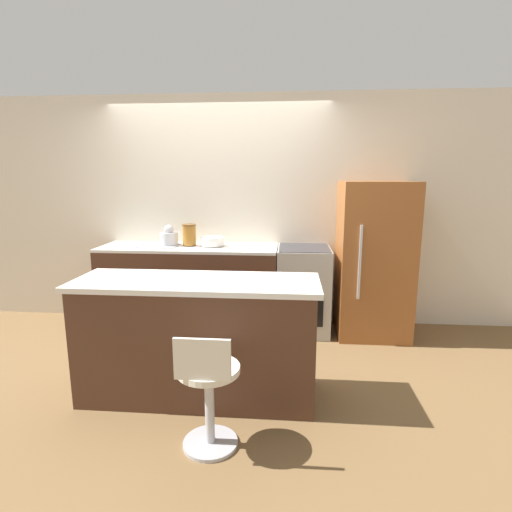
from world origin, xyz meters
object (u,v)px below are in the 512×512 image
Objects in this scene: kettle at (169,237)px; mixing_bowl at (213,241)px; refrigerator at (374,260)px; oven_range at (303,290)px; stool_chair at (208,391)px.

mixing_bowl is (0.49, 0.00, -0.04)m from kettle.
oven_range is at bearing 178.13° from refrigerator.
oven_range is 4.18× the size of kettle.
stool_chair is at bearing -124.33° from refrigerator.
stool_chair is 3.12× the size of mixing_bowl.
mixing_bowl is (-1.75, 0.06, 0.17)m from refrigerator.
stool_chair is (-1.38, -2.02, -0.43)m from refrigerator.
kettle reaches higher than mixing_bowl.
oven_range is at bearing 72.51° from stool_chair.
kettle reaches higher than stool_chair.
oven_range is at bearing -1.44° from kettle.
refrigerator is 2.07× the size of stool_chair.
refrigerator is at bearing -2.02° from mixing_bowl.
oven_range is 0.57× the size of refrigerator.
stool_chair is (-0.65, -2.05, -0.08)m from oven_range.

